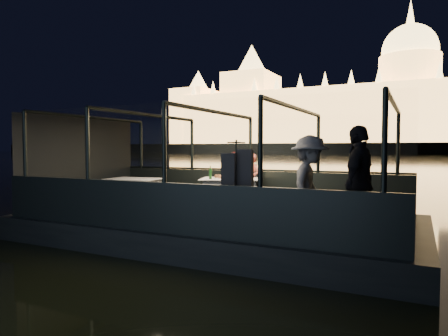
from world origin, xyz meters
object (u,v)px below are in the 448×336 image
at_px(passenger_stripe, 310,187).
at_px(chair_port_right, 247,190).
at_px(dining_table_aft, 135,191).
at_px(person_woman_coral, 252,177).
at_px(wine_bottle, 210,173).
at_px(chair_port_left, 230,189).
at_px(person_man_maroon, 237,177).
at_px(coat_stand, 236,183).
at_px(passenger_dark, 359,189).
at_px(dining_table_central, 231,194).

bearing_deg(passenger_stripe, chair_port_right, 37.78).
distance_m(dining_table_aft, person_woman_coral, 3.09).
relative_size(dining_table_aft, wine_bottle, 4.18).
bearing_deg(chair_port_left, person_man_maroon, 71.87).
xyz_separation_m(person_woman_coral, wine_bottle, (-0.60, -1.14, 0.17)).
height_order(chair_port_left, person_man_maroon, person_man_maroon).
height_order(coat_stand, passenger_dark, passenger_dark).
xyz_separation_m(person_man_maroon, passenger_dark, (3.43, -2.85, 0.10)).
bearing_deg(dining_table_aft, person_man_maroon, 26.90).
bearing_deg(chair_port_left, wine_bottle, -101.29).
bearing_deg(passenger_dark, person_woman_coral, -123.61).
height_order(coat_stand, passenger_stripe, coat_stand).
height_order(dining_table_aft, coat_stand, coat_stand).
distance_m(person_man_maroon, wine_bottle, 1.17).
height_order(person_woman_coral, person_man_maroon, person_man_maroon).
height_order(dining_table_aft, passenger_stripe, passenger_stripe).
height_order(chair_port_left, passenger_dark, passenger_dark).
bearing_deg(person_man_maroon, chair_port_right, -54.18).
relative_size(chair_port_right, passenger_stripe, 0.52).
bearing_deg(person_man_maroon, wine_bottle, -118.62).
distance_m(dining_table_central, chair_port_right, 0.51).
bearing_deg(passenger_dark, passenger_stripe, -78.70).
bearing_deg(dining_table_aft, chair_port_right, 18.76).
bearing_deg(chair_port_right, chair_port_left, 178.41).
bearing_deg(chair_port_right, coat_stand, -71.99).
bearing_deg(passenger_dark, dining_table_central, -113.28).
distance_m(dining_table_aft, person_man_maroon, 2.71).
bearing_deg(chair_port_right, passenger_stripe, -50.75).
bearing_deg(person_woman_coral, passenger_stripe, -31.51).
height_order(passenger_stripe, passenger_dark, passenger_dark).
distance_m(coat_stand, passenger_dark, 2.02).
height_order(chair_port_left, person_woman_coral, person_woman_coral).
relative_size(person_man_maroon, wine_bottle, 4.40).
relative_size(dining_table_central, person_woman_coral, 1.06).
distance_m(chair_port_right, person_woman_coral, 0.40).
relative_size(passenger_stripe, wine_bottle, 5.35).
relative_size(dining_table_aft, chair_port_right, 1.51).
bearing_deg(passenger_dark, person_man_maroon, -119.90).
xyz_separation_m(chair_port_right, coat_stand, (1.08, -3.04, 0.45)).
height_order(dining_table_central, passenger_dark, passenger_dark).
height_order(dining_table_central, chair_port_left, chair_port_left).
bearing_deg(chair_port_right, dining_table_central, -118.57).
bearing_deg(dining_table_central, coat_stand, -63.16).
relative_size(dining_table_aft, coat_stand, 0.82).
xyz_separation_m(coat_stand, person_woman_coral, (-1.05, 3.31, -0.15)).
relative_size(passenger_dark, wine_bottle, 5.82).
height_order(person_woman_coral, passenger_dark, passenger_dark).
bearing_deg(passenger_stripe, person_man_maroon, 39.52).
distance_m(coat_stand, wine_bottle, 2.73).
distance_m(dining_table_central, passenger_dark, 3.94).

